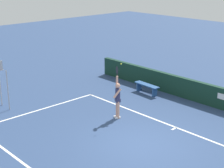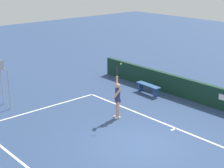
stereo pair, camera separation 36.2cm
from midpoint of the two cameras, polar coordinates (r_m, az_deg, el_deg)
name	(u,v)px [view 2 (the right image)]	position (r m, az deg, el deg)	size (l,w,h in m)	color
ground_plane	(140,144)	(13.46, 5.28, -9.48)	(60.00, 60.00, 0.00)	navy
court_lines	(122,152)	(12.89, 2.49, -10.73)	(10.98, 6.08, 0.00)	white
back_wall	(220,99)	(17.15, 17.40, -2.23)	(15.47, 0.24, 1.01)	#133325
tennis_player	(117,97)	(15.27, 1.56, -2.15)	(0.43, 0.42, 2.29)	tan
tennis_ball	(121,64)	(14.57, 2.14, 3.21)	(0.07, 0.07, 0.07)	#CEE135
courtside_bench_far	(148,87)	(18.49, 6.35, -0.46)	(1.50, 0.45, 0.49)	#2A528C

